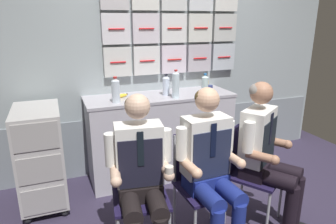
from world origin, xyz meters
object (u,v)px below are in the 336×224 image
at_px(folding_chair_left, 139,181).
at_px(crew_member_left, 141,175).
at_px(crew_member_center, 211,164).
at_px(folding_chair_right, 246,163).
at_px(service_trolley, 41,155).
at_px(snack_banana, 120,96).
at_px(folding_chair_center, 199,173).
at_px(paper_cup_blue, 210,88).
at_px(water_bottle_blue_cap, 116,90).
at_px(crew_member_right, 266,151).

relative_size(folding_chair_left, crew_member_left, 0.69).
relative_size(crew_member_center, folding_chair_right, 1.46).
xyz_separation_m(service_trolley, snack_banana, (0.81, 0.20, 0.44)).
bearing_deg(snack_banana, crew_member_left, -96.18).
bearing_deg(folding_chair_center, paper_cup_blue, 58.45).
bearing_deg(folding_chair_right, crew_member_left, -172.18).
xyz_separation_m(crew_member_left, crew_member_center, (0.52, -0.05, 0.01)).
bearing_deg(crew_member_left, folding_chair_left, 81.87).
height_order(service_trolley, folding_chair_right, service_trolley).
xyz_separation_m(folding_chair_left, water_bottle_blue_cap, (0.03, 0.86, 0.52)).
xyz_separation_m(service_trolley, folding_chair_center, (1.20, -0.88, 0.02)).
bearing_deg(paper_cup_blue, water_bottle_blue_cap, -174.24).
distance_m(service_trolley, crew_member_right, 2.02).
height_order(service_trolley, folding_chair_left, service_trolley).
relative_size(folding_chair_right, crew_member_right, 0.68).
distance_m(crew_member_left, folding_chair_center, 0.55).
height_order(folding_chair_right, snack_banana, snack_banana).
xyz_separation_m(crew_member_center, paper_cup_blue, (0.62, 1.19, 0.28)).
xyz_separation_m(service_trolley, crew_member_right, (1.75, -0.99, 0.18)).
height_order(folding_chair_center, water_bottle_blue_cap, water_bottle_blue_cap).
xyz_separation_m(service_trolley, folding_chair_left, (0.71, -0.83, 0.02)).
distance_m(crew_member_right, snack_banana, 1.54).
height_order(folding_chair_left, crew_member_center, crew_member_center).
distance_m(folding_chair_center, crew_member_right, 0.58).
bearing_deg(paper_cup_blue, service_trolley, -175.46).
height_order(folding_chair_center, folding_chair_right, same).
relative_size(water_bottle_blue_cap, snack_banana, 1.49).
relative_size(crew_member_left, paper_cup_blue, 18.15).
bearing_deg(service_trolley, snack_banana, 14.04).
bearing_deg(folding_chair_right, folding_chair_center, -177.11).
height_order(folding_chair_right, water_bottle_blue_cap, water_bottle_blue_cap).
bearing_deg(folding_chair_center, crew_member_right, -11.60).
height_order(service_trolley, snack_banana, snack_banana).
bearing_deg(folding_chair_left, crew_member_center, -23.37).
xyz_separation_m(crew_member_center, snack_banana, (-0.39, 1.25, 0.27)).
relative_size(folding_chair_center, snack_banana, 4.98).
xyz_separation_m(folding_chair_center, water_bottle_blue_cap, (-0.46, 0.92, 0.52)).
xyz_separation_m(crew_member_right, paper_cup_blue, (0.08, 1.14, 0.28)).
height_order(crew_member_right, snack_banana, crew_member_right).
relative_size(service_trolley, crew_member_center, 0.76).
height_order(water_bottle_blue_cap, snack_banana, water_bottle_blue_cap).
height_order(crew_member_left, crew_member_right, crew_member_right).
bearing_deg(crew_member_center, service_trolley, 139.15).
xyz_separation_m(crew_member_right, water_bottle_blue_cap, (-1.01, 1.03, 0.37)).
xyz_separation_m(service_trolley, crew_member_center, (1.21, -1.04, 0.18)).
bearing_deg(snack_banana, folding_chair_right, -51.64).
bearing_deg(snack_banana, water_bottle_blue_cap, -115.06).
height_order(crew_member_left, folding_chair_right, crew_member_left).
xyz_separation_m(crew_member_left, crew_member_right, (1.06, -0.00, 0.01)).
relative_size(folding_chair_left, snack_banana, 4.98).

